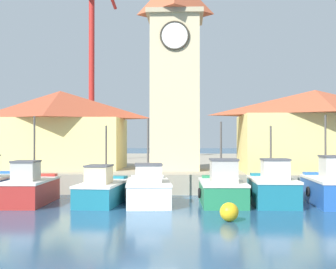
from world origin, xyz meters
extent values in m
plane|color=navy|center=(0.00, 0.00, 0.00)|extent=(300.00, 300.00, 0.00)
cube|color=#9E937F|center=(0.00, 27.68, 0.59)|extent=(120.00, 40.00, 1.17)
cube|color=#2356A8|center=(-8.84, 7.00, 1.29)|extent=(1.63, 0.67, 0.24)
cube|color=#AD2823|center=(-6.22, 3.95, 0.55)|extent=(1.89, 4.52, 1.11)
cube|color=#AD2823|center=(-6.27, 5.94, 1.23)|extent=(1.53, 0.64, 0.24)
cube|color=silver|center=(-6.22, 3.95, 1.16)|extent=(1.96, 4.59, 0.12)
cube|color=#B2ADA3|center=(-6.20, 3.17, 1.66)|extent=(1.10, 1.37, 0.89)
cube|color=#4C4C51|center=(-6.20, 3.17, 2.14)|extent=(1.18, 1.45, 0.08)
cylinder|color=#4C4742|center=(-6.23, 4.51, 2.80)|extent=(0.10, 0.10, 3.17)
torus|color=black|center=(-7.19, 4.15, 0.55)|extent=(0.13, 0.52, 0.52)
cube|color=#196B7F|center=(-2.64, 4.23, 0.48)|extent=(2.13, 4.92, 0.96)
cube|color=#196B7F|center=(-2.49, 6.38, 1.08)|extent=(1.56, 0.71, 0.24)
cube|color=silver|center=(-2.64, 4.23, 1.01)|extent=(2.19, 4.99, 0.12)
cube|color=beige|center=(-2.70, 3.39, 1.48)|extent=(1.17, 1.51, 0.82)
cube|color=#4C4C51|center=(-2.70, 3.39, 1.93)|extent=(1.26, 1.60, 0.08)
cylinder|color=#4C4742|center=(-2.60, 4.83, 2.49)|extent=(0.10, 0.10, 2.84)
torus|color=black|center=(-3.60, 4.54, 0.48)|extent=(0.16, 0.53, 0.52)
cube|color=silver|center=(-0.36, 3.98, 0.52)|extent=(2.47, 4.48, 1.04)
cube|color=silver|center=(-0.55, 5.86, 1.16)|extent=(1.79, 0.77, 0.24)
cube|color=silver|center=(-0.36, 3.98, 1.09)|extent=(2.53, 4.54, 0.12)
cube|color=beige|center=(-0.28, 3.23, 1.56)|extent=(1.35, 1.40, 0.82)
cube|color=#4C4C51|center=(-0.28, 3.23, 2.01)|extent=(1.44, 1.49, 0.08)
cylinder|color=#4C4742|center=(-0.41, 4.51, 2.71)|extent=(0.10, 0.10, 3.12)
torus|color=black|center=(-1.48, 4.08, 0.52)|extent=(0.17, 0.53, 0.52)
cube|color=#237A4C|center=(3.29, 4.23, 0.51)|extent=(2.19, 4.43, 1.03)
cube|color=#237A4C|center=(3.24, 6.17, 1.15)|extent=(1.77, 0.65, 0.24)
cube|color=silver|center=(3.29, 4.23, 1.08)|extent=(2.25, 4.49, 0.12)
cube|color=#B2ADA3|center=(3.31, 3.47, 1.67)|extent=(1.28, 1.35, 1.06)
cube|color=#4C4C51|center=(3.31, 3.47, 2.24)|extent=(1.36, 1.43, 0.08)
cylinder|color=#4C4742|center=(3.28, 4.78, 2.62)|extent=(0.10, 0.10, 2.96)
torus|color=black|center=(2.17, 4.42, 0.51)|extent=(0.13, 0.52, 0.52)
cube|color=#196B7F|center=(5.75, 4.10, 0.59)|extent=(2.03, 4.06, 1.18)
cube|color=#196B7F|center=(5.76, 5.87, 1.30)|extent=(1.70, 0.61, 0.24)
cube|color=silver|center=(5.75, 4.10, 1.23)|extent=(2.09, 4.12, 0.12)
cube|color=beige|center=(5.74, 3.39, 1.75)|extent=(1.21, 1.22, 0.92)
cube|color=#4C4C51|center=(5.74, 3.39, 2.25)|extent=(1.29, 1.30, 0.08)
cylinder|color=#4C4742|center=(5.75, 4.60, 2.58)|extent=(0.10, 0.10, 2.59)
torus|color=black|center=(4.67, 4.31, 0.59)|extent=(0.12, 0.52, 0.52)
cube|color=#2356A8|center=(8.57, 4.39, 0.59)|extent=(1.92, 5.03, 1.18)
cube|color=#2356A8|center=(8.64, 6.63, 1.30)|extent=(1.52, 0.65, 0.24)
cube|color=silver|center=(8.57, 4.39, 1.23)|extent=(1.98, 5.09, 0.12)
cube|color=beige|center=(8.54, 3.52, 1.82)|extent=(1.11, 1.52, 1.07)
cube|color=#4C4C51|center=(8.54, 3.52, 2.40)|extent=(1.19, 1.61, 0.08)
cylinder|color=#4C4742|center=(8.59, 5.01, 2.87)|extent=(0.10, 0.10, 3.15)
torus|color=black|center=(7.61, 4.67, 0.59)|extent=(0.14, 0.52, 0.52)
cube|color=beige|center=(0.77, 12.01, 6.20)|extent=(3.17, 3.17, 10.05)
cube|color=tan|center=(0.77, 12.01, 11.37)|extent=(3.67, 3.67, 0.30)
cylinder|color=white|center=(0.77, 10.36, 9.75)|extent=(1.74, 0.12, 1.74)
torus|color=#332D23|center=(0.77, 10.32, 9.75)|extent=(1.86, 0.12, 1.86)
cube|color=#E5D17A|center=(-7.32, 13.34, 2.91)|extent=(8.70, 5.37, 3.47)
pyramid|color=#A3472D|center=(-7.32, 13.34, 5.62)|extent=(9.10, 5.77, 1.95)
cube|color=#E5D17A|center=(9.65, 10.77, 2.95)|extent=(9.27, 5.73, 3.56)
pyramid|color=#B25133|center=(9.65, 10.77, 5.52)|extent=(9.67, 6.13, 1.59)
cube|color=maroon|center=(-7.79, 26.32, 1.77)|extent=(2.00, 2.00, 1.20)
cylinder|color=red|center=(-7.79, 26.32, 11.62)|extent=(0.56, 0.56, 18.50)
sphere|color=gold|center=(3.20, -0.69, 0.37)|extent=(0.74, 0.74, 0.74)
camera|label=1|loc=(1.56, -19.01, 3.20)|focal=50.00mm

